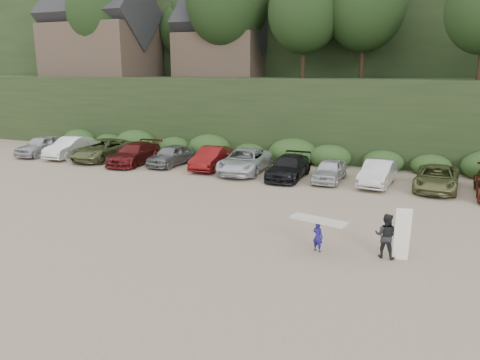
% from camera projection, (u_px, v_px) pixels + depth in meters
% --- Properties ---
extents(ground, '(120.00, 120.00, 0.00)m').
position_uv_depth(ground, '(242.00, 226.00, 20.56)').
color(ground, tan).
rests_on(ground, ground).
extents(hillside_backdrop, '(90.00, 41.50, 28.00)m').
position_uv_depth(hillside_backdrop, '(368.00, 26.00, 50.27)').
color(hillside_backdrop, black).
rests_on(hillside_backdrop, ground).
extents(parked_cars, '(39.66, 6.07, 1.58)m').
position_uv_depth(parked_cars, '(252.00, 162.00, 30.66)').
color(parked_cars, '#AAAAAF').
rests_on(parked_cars, ground).
extents(child_surfer, '(2.22, 1.06, 1.28)m').
position_uv_depth(child_surfer, '(318.00, 229.00, 17.52)').
color(child_surfer, navy).
rests_on(child_surfer, ground).
extents(adult_surfer, '(1.30, 0.73, 1.97)m').
position_uv_depth(adult_surfer, '(387.00, 236.00, 16.94)').
color(adult_surfer, black).
rests_on(adult_surfer, ground).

